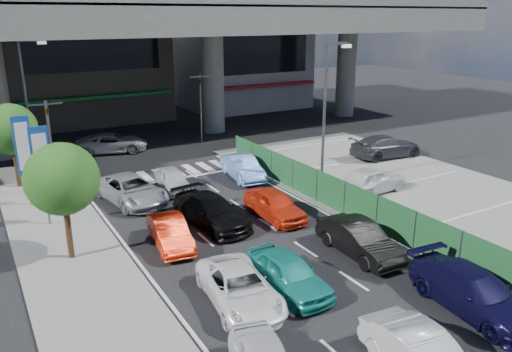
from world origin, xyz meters
TOP-DOWN VIEW (x-y plane):
  - ground at (0.00, 0.00)m, footprint 120.00×120.00m
  - parking_lot at (11.00, 2.00)m, footprint 12.00×28.00m
  - sidewalk_left at (-7.00, 4.00)m, footprint 4.00×30.00m
  - fence_run at (5.30, 1.00)m, footprint 0.16×22.00m
  - expressway at (0.00, 22.00)m, footprint 64.00×14.00m
  - building_center at (0.00, 32.97)m, footprint 14.00×10.90m
  - building_east at (16.00, 31.97)m, footprint 12.00×10.90m
  - traffic_light_left at (-6.20, 12.00)m, footprint 1.60×1.24m
  - traffic_light_right at (5.50, 19.00)m, footprint 1.60×1.24m
  - street_lamp_right at (7.17, 6.00)m, footprint 1.65×0.22m
  - street_lamp_left at (-6.33, 18.00)m, footprint 1.65×0.22m
  - signboard_near at (-7.20, 7.99)m, footprint 0.80×0.14m
  - signboard_far at (-7.60, 10.99)m, footprint 0.80×0.14m
  - tree_near at (-7.00, 4.00)m, footprint 2.80×2.80m
  - tree_far at (-7.80, 14.50)m, footprint 2.80×2.80m
  - minivan_navy_back at (3.70, -6.44)m, footprint 2.36×4.91m
  - sedan_white_mid_left at (-2.74, -2.21)m, footprint 2.58×4.61m
  - taxi_teal_mid at (-0.83, -2.28)m, footprint 1.64×3.97m
  - hatch_black_mid_right at (3.18, -1.46)m, footprint 1.65×4.25m
  - taxi_orange_left at (-3.14, 3.19)m, footprint 1.77×3.85m
  - sedan_black_mid at (-0.68, 4.32)m, footprint 2.55×4.97m
  - taxi_orange_right at (2.32, 3.57)m, footprint 1.62×3.95m
  - wagon_silver_front_left at (-2.99, 9.09)m, footprint 3.11×5.28m
  - sedan_white_front_mid at (-0.43, 9.80)m, footprint 1.75×3.69m
  - kei_truck_front_right at (3.93, 9.70)m, footprint 2.00×4.34m
  - crossing_wagon_silver at (-1.21, 19.62)m, footprint 5.30×3.36m
  - parked_sedan_white at (8.72, 3.83)m, footprint 4.30×1.94m
  - parked_sedan_dgrey at (14.56, 8.71)m, footprint 5.30×2.56m
  - traffic_cone at (6.40, 4.59)m, footprint 0.41×0.41m

SIDE VIEW (x-z plane):
  - ground at x=0.00m, z-range 0.00..0.00m
  - parking_lot at x=11.00m, z-range 0.00..0.06m
  - sidewalk_left at x=-7.00m, z-range 0.00..0.12m
  - traffic_cone at x=6.40m, z-range 0.06..0.82m
  - sedan_white_mid_left at x=-2.74m, z-range 0.00..1.22m
  - sedan_white_front_mid at x=-0.43m, z-range 0.00..1.22m
  - taxi_orange_left at x=-3.14m, z-range 0.00..1.22m
  - taxi_orange_right at x=2.32m, z-range 0.00..1.34m
  - taxi_teal_mid at x=-0.83m, z-range 0.00..1.34m
  - crossing_wagon_silver at x=-1.21m, z-range 0.00..1.36m
  - minivan_navy_back at x=3.70m, z-range 0.00..1.38m
  - hatch_black_mid_right at x=3.18m, z-range 0.00..1.38m
  - sedan_black_mid at x=-0.68m, z-range 0.00..1.38m
  - wagon_silver_front_left at x=-2.99m, z-range 0.00..1.38m
  - kei_truck_front_right at x=3.93m, z-range 0.00..1.38m
  - parked_sedan_white at x=8.72m, z-range 0.06..1.49m
  - parked_sedan_dgrey at x=14.56m, z-range 0.06..1.55m
  - fence_run at x=5.30m, z-range 0.00..1.80m
  - signboard_near at x=-7.20m, z-range 0.71..5.41m
  - signboard_far at x=-7.60m, z-range 0.71..5.41m
  - tree_near at x=-7.00m, z-range 0.99..5.79m
  - tree_far at x=-7.80m, z-range 0.99..5.79m
  - traffic_light_left at x=-6.20m, z-range 1.34..6.54m
  - traffic_light_right at x=5.50m, z-range 1.34..6.54m
  - street_lamp_right at x=7.17m, z-range 0.77..8.77m
  - street_lamp_left at x=-6.33m, z-range 0.77..8.77m
  - building_east at x=16.00m, z-range -0.01..11.99m
  - building_center at x=0.00m, z-range -0.01..14.99m
  - expressway at x=0.00m, z-range 3.39..14.14m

